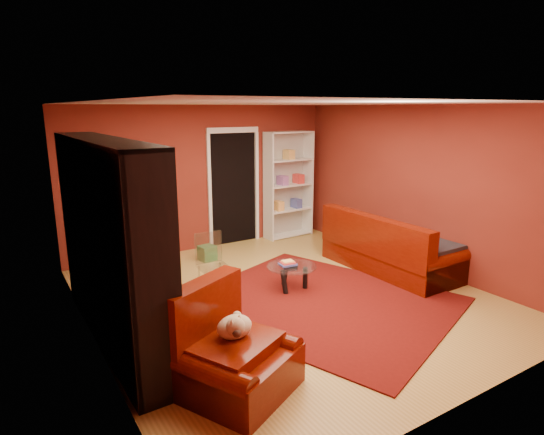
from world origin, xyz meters
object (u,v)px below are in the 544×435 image
gift_box_red (171,249)px  media_unit (110,244)px  dog (234,327)px  gift_box_teal (160,262)px  gift_box_green (207,253)px  acrylic_chair (214,267)px  coffee_table (292,277)px  armchair (236,350)px  rug (321,302)px  white_bookshelf (289,185)px  christmas_tree (141,211)px  sofa (391,241)px

gift_box_red → media_unit: bearing=-121.2°
dog → gift_box_teal: bearing=57.2°
gift_box_green → acrylic_chair: 1.48m
coffee_table → armchair: bearing=-136.2°
rug → media_unit: bearing=169.9°
rug → white_bookshelf: (1.46, 2.97, 1.04)m
gift_box_teal → acrylic_chair: bearing=-74.5°
media_unit → gift_box_teal: media_unit is taller
rug → acrylic_chair: acrylic_chair is taller
media_unit → acrylic_chair: size_ratio=3.80×
gift_box_green → white_bookshelf: bearing=14.8°
coffee_table → acrylic_chair: acrylic_chair is taller
rug → christmas_tree: christmas_tree is taller
christmas_tree → coffee_table: christmas_tree is taller
white_bookshelf → sofa: size_ratio=0.98×
gift_box_red → sofa: 3.77m
gift_box_teal → gift_box_green: (0.86, 0.09, -0.02)m
coffee_table → gift_box_red: bearing=111.5°
christmas_tree → sofa: christmas_tree is taller
rug → gift_box_green: bearing=103.3°
dog → christmas_tree: bearing=60.7°
armchair → dog: armchair is taller
media_unit → gift_box_green: (1.98, 1.97, -0.99)m
armchair → coffee_table: size_ratio=1.45×
gift_box_teal → dog: dog is taller
gift_box_green → dog: 3.73m
acrylic_chair → gift_box_green: bearing=72.5°
gift_box_green → sofa: 3.06m
christmas_tree → acrylic_chair: bearing=-69.7°
rug → armchair: (-1.86, -1.11, 0.39)m
sofa → white_bookshelf: bearing=5.4°
rug → christmas_tree: 3.17m
christmas_tree → white_bookshelf: white_bookshelf is taller
media_unit → white_bookshelf: (4.02, 2.51, -0.07)m
dog → acrylic_chair: size_ratio=0.52×
gift_box_red → white_bookshelf: size_ratio=0.11×
christmas_tree → sofa: (3.36, -2.10, -0.50)m
sofa → gift_box_red: bearing=46.6°
armchair → acrylic_chair: size_ratio=1.34×
dog → media_unit: bearing=89.7°
gift_box_green → sofa: size_ratio=0.12×
media_unit → gift_box_green: size_ratio=11.48×
gift_box_green → white_bookshelf: size_ratio=0.12×
media_unit → sofa: bearing=-1.6°
gift_box_red → armchair: bearing=-101.5°
acrylic_chair → media_unit: bearing=-155.4°
gift_box_teal → dog: (-0.40, -3.39, 0.45)m
gift_box_teal → coffee_table: coffee_table is taller
rug → dog: size_ratio=8.05×
coffee_table → christmas_tree: bearing=128.3°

